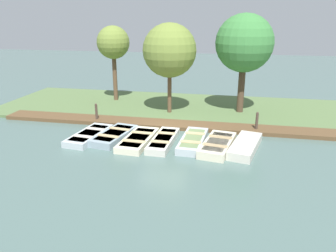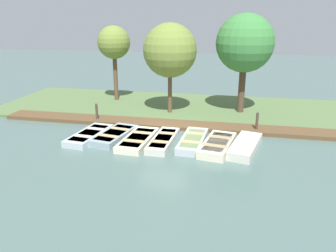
{
  "view_description": "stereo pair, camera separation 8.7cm",
  "coord_description": "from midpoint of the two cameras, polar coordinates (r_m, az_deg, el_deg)",
  "views": [
    {
      "loc": [
        15.74,
        3.39,
        5.88
      ],
      "look_at": [
        0.47,
        0.32,
        0.65
      ],
      "focal_mm": 35.0,
      "sensor_mm": 36.0,
      "label": 1
    },
    {
      "loc": [
        15.72,
        3.47,
        5.88
      ],
      "look_at": [
        0.47,
        0.32,
        0.65
      ],
      "focal_mm": 35.0,
      "sensor_mm": 36.0,
      "label": 2
    }
  ],
  "objects": [
    {
      "name": "rowboat_1",
      "position": [
        16.73,
        -9.49,
        -1.63
      ],
      "size": [
        3.14,
        1.71,
        0.36
      ],
      "rotation": [
        0.0,
        0.0,
        -0.17
      ],
      "color": "#8C9EA8",
      "rests_on": "ground_plane"
    },
    {
      "name": "mooring_post_near",
      "position": [
        19.39,
        -12.48,
        2.24
      ],
      "size": [
        0.14,
        0.14,
        1.14
      ],
      "color": "#47382D",
      "rests_on": "ground_plane"
    },
    {
      "name": "rowboat_5",
      "position": [
        15.43,
        8.49,
        -3.25
      ],
      "size": [
        3.21,
        1.7,
        0.4
      ],
      "rotation": [
        0.0,
        0.0,
        -0.17
      ],
      "color": "beige",
      "rests_on": "ground_plane"
    },
    {
      "name": "rowboat_2",
      "position": [
        16.07,
        -5.37,
        -2.38
      ],
      "size": [
        3.26,
        1.41,
        0.33
      ],
      "rotation": [
        0.0,
        0.0,
        -0.06
      ],
      "color": "beige",
      "rests_on": "ground_plane"
    },
    {
      "name": "rowboat_0",
      "position": [
        17.04,
        -13.69,
        -1.58
      ],
      "size": [
        3.2,
        1.5,
        0.33
      ],
      "rotation": [
        0.0,
        0.0,
        -0.11
      ],
      "color": "#B2BCC1",
      "rests_on": "ground_plane"
    },
    {
      "name": "shore_bank",
      "position": [
        21.8,
        1.89,
        3.12
      ],
      "size": [
        8.0,
        24.0,
        0.16
      ],
      "color": "#567042",
      "rests_on": "ground_plane"
    },
    {
      "name": "rowboat_3",
      "position": [
        15.88,
        -0.96,
        -2.51
      ],
      "size": [
        3.23,
        1.07,
        0.34
      ],
      "rotation": [
        0.0,
        0.0,
        -0.04
      ],
      "color": "beige",
      "rests_on": "ground_plane"
    },
    {
      "name": "dock_walkway",
      "position": [
        18.41,
        0.03,
        0.29
      ],
      "size": [
        1.37,
        19.69,
        0.21
      ],
      "color": "brown",
      "rests_on": "ground_plane"
    },
    {
      "name": "park_tree_center",
      "position": [
        20.48,
        13.04,
        13.79
      ],
      "size": [
        3.45,
        3.45,
        6.1
      ],
      "color": "#4C3828",
      "rests_on": "ground_plane"
    },
    {
      "name": "mooring_post_far",
      "position": [
        17.85,
        15.06,
        0.63
      ],
      "size": [
        0.14,
        0.14,
        1.14
      ],
      "color": "#47382D",
      "rests_on": "ground_plane"
    },
    {
      "name": "ground_plane",
      "position": [
        17.14,
        -0.89,
        -1.5
      ],
      "size": [
        80.0,
        80.0,
        0.0
      ],
      "primitive_type": "plane",
      "color": "#4C6660"
    },
    {
      "name": "rowboat_4",
      "position": [
        15.87,
        4.2,
        -2.56
      ],
      "size": [
        3.24,
        1.23,
        0.36
      ],
      "rotation": [
        0.0,
        0.0,
        -0.05
      ],
      "color": "#B2BCC1",
      "rests_on": "ground_plane"
    },
    {
      "name": "park_tree_left",
      "position": [
        19.89,
        0.15,
        12.99
      ],
      "size": [
        3.21,
        3.21,
        5.56
      ],
      "color": "brown",
      "rests_on": "ground_plane"
    },
    {
      "name": "rowboat_6",
      "position": [
        15.55,
        13.15,
        -3.35
      ],
      "size": [
        3.26,
        1.7,
        0.42
      ],
      "rotation": [
        0.0,
        0.0,
        -0.22
      ],
      "color": "beige",
      "rests_on": "ground_plane"
    },
    {
      "name": "park_tree_far_left",
      "position": [
        23.4,
        -9.63,
        14.01
      ],
      "size": [
        2.24,
        2.24,
        5.31
      ],
      "color": "brown",
      "rests_on": "ground_plane"
    }
  ]
}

